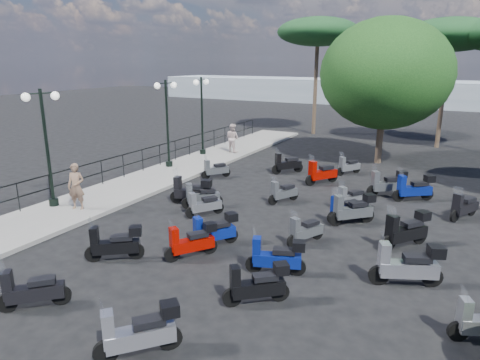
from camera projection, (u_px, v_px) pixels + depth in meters
The scene contains 36 objects.
ground at pixel (249, 223), 15.16m from camera, with size 120.00×120.00×0.00m, color black.
sidewalk at pixel (158, 177), 20.65m from camera, with size 3.00×30.00×0.15m, color slate.
railing at pixel (133, 159), 20.85m from camera, with size 0.04×26.04×1.10m.
lamp_post_0 at pixel (46, 141), 15.80m from camera, with size 0.70×1.22×4.42m.
lamp_post_1 at pixel (167, 118), 21.82m from camera, with size 0.59×1.27×4.44m.
lamp_post_2 at pixel (202, 111), 24.77m from camera, with size 0.36×1.31×4.45m.
woman at pixel (76, 186), 15.88m from camera, with size 0.64×0.42×1.75m, color brown.
pedestrian_far at pixel (232, 138), 25.70m from camera, with size 0.84×0.65×1.72m, color #C1A8A5.
scooter_1 at pixel (31, 291), 9.83m from camera, with size 1.22×1.21×1.29m.
scooter_2 at pixel (204, 205), 15.69m from camera, with size 0.94×1.31×1.21m.
scooter_3 at pixel (192, 192), 16.86m from camera, with size 1.77×0.69×1.43m.
scooter_4 at pixel (215, 170), 20.71m from camera, with size 0.94×1.30×1.20m.
scooter_5 at pixel (287, 164), 21.56m from camera, with size 1.22×1.35×1.36m.
scooter_7 at pixel (115, 244), 12.19m from camera, with size 1.43×1.14×1.33m.
scooter_8 at pixel (192, 242), 12.37m from camera, with size 1.06×1.42×1.30m.
scooter_9 at pixel (201, 197), 16.55m from camera, with size 1.25×1.18×1.29m.
scooter_10 at pixel (283, 193), 17.16m from camera, with size 0.83×1.37×1.20m.
scooter_11 at pixel (321, 174), 19.69m from camera, with size 1.11×1.58×1.45m.
scooter_12 at pixel (139, 333), 8.22m from camera, with size 1.27×1.39×1.37m.
scooter_13 at pixel (257, 285), 10.01m from camera, with size 1.34×1.18×1.30m.
scooter_14 at pixel (214, 231), 13.12m from camera, with size 1.07×1.44×1.31m.
scooter_15 at pixel (353, 210), 14.89m from camera, with size 1.37×1.34×1.39m.
scooter_16 at pixel (351, 199), 16.39m from camera, with size 0.93×1.35×1.23m.
scooter_17 at pixel (348, 166), 21.36m from camera, with size 0.91×1.33×1.20m.
scooter_19 at pixel (276, 257), 11.42m from camera, with size 1.57×0.79×1.30m.
scooter_20 at pixel (305, 231), 13.32m from camera, with size 0.81×1.40×1.20m.
scooter_21 at pixel (345, 210), 15.19m from camera, with size 1.01×1.33×1.25m.
scooter_22 at pixel (414, 189), 17.33m from camera, with size 1.50×1.20×1.40m.
scooter_23 at pixel (387, 184), 17.97m from camera, with size 1.47×1.23×1.39m.
scooter_26 at pixel (407, 266), 10.80m from camera, with size 1.74×0.99×1.48m.
scooter_27 at pixel (406, 231), 13.03m from camera, with size 1.23×1.53×1.43m.
scooter_28 at pixel (464, 207), 15.39m from camera, with size 0.90×1.51×1.31m.
broadleaf_tree at pixel (385, 74), 22.61m from camera, with size 6.86×6.86×7.74m.
pine_0 at pixel (451, 35), 26.15m from camera, with size 5.87×5.87×8.05m.
pine_2 at pixel (318, 32), 31.15m from camera, with size 5.98×5.98×8.56m.
distant_hills at pixel (415, 93), 52.85m from camera, with size 70.00×8.00×3.00m, color gray.
Camera 1 is at (6.46, -12.61, 5.59)m, focal length 32.00 mm.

